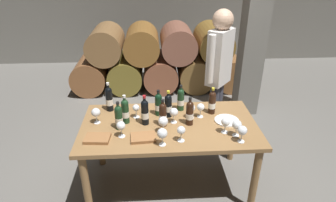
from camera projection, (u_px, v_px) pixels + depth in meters
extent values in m
plane|color=#66635E|center=(169.00, 184.00, 3.12)|extent=(14.00, 14.00, 0.00)
cylinder|color=brown|center=(91.00, 73.00, 5.23)|extent=(0.60, 0.90, 0.60)
cylinder|color=brown|center=(126.00, 72.00, 5.26)|extent=(0.60, 0.90, 0.60)
cylinder|color=brown|center=(160.00, 72.00, 5.29)|extent=(0.60, 0.90, 0.60)
cylinder|color=brown|center=(194.00, 71.00, 5.33)|extent=(0.60, 0.90, 0.60)
cylinder|color=brown|center=(227.00, 70.00, 5.36)|extent=(0.60, 0.90, 0.60)
cylinder|color=brown|center=(106.00, 44.00, 4.99)|extent=(0.60, 0.90, 0.60)
cylinder|color=brown|center=(142.00, 43.00, 5.03)|extent=(0.60, 0.90, 0.60)
cylinder|color=brown|center=(178.00, 42.00, 5.06)|extent=(0.60, 0.90, 0.60)
cylinder|color=brown|center=(213.00, 42.00, 5.09)|extent=(0.60, 0.90, 0.60)
cube|color=slate|center=(254.00, 29.00, 4.02)|extent=(0.32, 0.32, 2.60)
cube|color=olive|center=(169.00, 126.00, 2.78)|extent=(1.70, 0.90, 0.04)
cylinder|color=olive|center=(86.00, 188.00, 2.57)|extent=(0.07, 0.07, 0.72)
cylinder|color=olive|center=(255.00, 180.00, 2.65)|extent=(0.07, 0.07, 0.72)
cylinder|color=olive|center=(100.00, 138.00, 3.26)|extent=(0.07, 0.07, 0.72)
cylinder|color=olive|center=(233.00, 134.00, 3.34)|extent=(0.07, 0.07, 0.72)
cylinder|color=black|center=(190.00, 115.00, 2.73)|extent=(0.07, 0.07, 0.20)
sphere|color=black|center=(190.00, 105.00, 2.68)|extent=(0.07, 0.07, 0.07)
cylinder|color=black|center=(190.00, 103.00, 2.67)|extent=(0.03, 0.03, 0.06)
cylinder|color=black|center=(190.00, 99.00, 2.65)|extent=(0.03, 0.03, 0.02)
cylinder|color=silver|center=(190.00, 116.00, 2.73)|extent=(0.07, 0.07, 0.06)
cylinder|color=black|center=(159.00, 106.00, 2.90)|extent=(0.07, 0.07, 0.19)
sphere|color=black|center=(158.00, 97.00, 2.85)|extent=(0.07, 0.07, 0.07)
cylinder|color=black|center=(158.00, 95.00, 2.84)|extent=(0.03, 0.03, 0.06)
cylinder|color=black|center=(158.00, 91.00, 2.82)|extent=(0.03, 0.03, 0.02)
cylinder|color=silver|center=(159.00, 107.00, 2.90)|extent=(0.07, 0.07, 0.06)
cylinder|color=black|center=(109.00, 101.00, 2.97)|extent=(0.07, 0.07, 0.22)
sphere|color=black|center=(108.00, 91.00, 2.92)|extent=(0.07, 0.07, 0.07)
cylinder|color=black|center=(108.00, 88.00, 2.91)|extent=(0.03, 0.03, 0.07)
cylinder|color=silver|center=(108.00, 84.00, 2.88)|extent=(0.03, 0.03, 0.03)
cylinder|color=silver|center=(109.00, 102.00, 2.98)|extent=(0.07, 0.07, 0.07)
cylinder|color=black|center=(212.00, 104.00, 2.92)|extent=(0.07, 0.07, 0.20)
sphere|color=black|center=(213.00, 95.00, 2.88)|extent=(0.07, 0.07, 0.07)
cylinder|color=black|center=(213.00, 93.00, 2.86)|extent=(0.03, 0.03, 0.06)
cylinder|color=gold|center=(213.00, 89.00, 2.84)|extent=(0.03, 0.03, 0.02)
cylinder|color=silver|center=(212.00, 105.00, 2.93)|extent=(0.07, 0.07, 0.06)
cylinder|color=#19381E|center=(181.00, 101.00, 2.99)|extent=(0.07, 0.07, 0.20)
sphere|color=#19381E|center=(181.00, 92.00, 2.94)|extent=(0.07, 0.07, 0.07)
cylinder|color=#19381E|center=(181.00, 90.00, 2.93)|extent=(0.03, 0.03, 0.06)
cylinder|color=black|center=(181.00, 86.00, 2.91)|extent=(0.03, 0.03, 0.02)
cylinder|color=silver|center=(181.00, 102.00, 2.99)|extent=(0.07, 0.07, 0.06)
cylinder|color=black|center=(145.00, 114.00, 2.73)|extent=(0.07, 0.07, 0.21)
sphere|color=black|center=(145.00, 104.00, 2.68)|extent=(0.07, 0.07, 0.07)
cylinder|color=black|center=(144.00, 101.00, 2.67)|extent=(0.03, 0.03, 0.07)
cylinder|color=#B21E23|center=(144.00, 97.00, 2.65)|extent=(0.03, 0.03, 0.02)
cylinder|color=silver|center=(145.00, 115.00, 2.74)|extent=(0.07, 0.07, 0.06)
cylinder|color=black|center=(163.00, 117.00, 2.71)|extent=(0.07, 0.07, 0.19)
sphere|color=black|center=(163.00, 107.00, 2.66)|extent=(0.07, 0.07, 0.07)
cylinder|color=black|center=(163.00, 105.00, 2.65)|extent=(0.03, 0.03, 0.06)
cylinder|color=black|center=(163.00, 101.00, 2.63)|extent=(0.03, 0.03, 0.02)
cylinder|color=silver|center=(163.00, 117.00, 2.71)|extent=(0.07, 0.07, 0.06)
cylinder|color=black|center=(168.00, 107.00, 2.87)|extent=(0.07, 0.07, 0.20)
sphere|color=black|center=(168.00, 98.00, 2.82)|extent=(0.07, 0.07, 0.07)
cylinder|color=black|center=(168.00, 96.00, 2.81)|extent=(0.03, 0.03, 0.06)
cylinder|color=gold|center=(168.00, 92.00, 2.79)|extent=(0.03, 0.03, 0.02)
cylinder|color=silver|center=(168.00, 108.00, 2.87)|extent=(0.07, 0.07, 0.06)
cylinder|color=#19381E|center=(119.00, 119.00, 2.66)|extent=(0.07, 0.07, 0.20)
sphere|color=#19381E|center=(118.00, 110.00, 2.61)|extent=(0.07, 0.07, 0.07)
cylinder|color=#19381E|center=(118.00, 107.00, 2.60)|extent=(0.03, 0.03, 0.06)
cylinder|color=black|center=(117.00, 103.00, 2.58)|extent=(0.03, 0.03, 0.02)
cylinder|color=silver|center=(119.00, 120.00, 2.66)|extent=(0.07, 0.07, 0.06)
cylinder|color=#19381E|center=(125.00, 113.00, 2.76)|extent=(0.07, 0.07, 0.21)
sphere|color=#19381E|center=(125.00, 103.00, 2.71)|extent=(0.07, 0.07, 0.07)
cylinder|color=#19381E|center=(124.00, 101.00, 2.69)|extent=(0.03, 0.03, 0.06)
cylinder|color=silver|center=(124.00, 96.00, 2.67)|extent=(0.03, 0.03, 0.02)
cylinder|color=silver|center=(125.00, 114.00, 2.76)|extent=(0.07, 0.07, 0.06)
cylinder|color=white|center=(162.00, 145.00, 2.47)|extent=(0.06, 0.06, 0.00)
cylinder|color=white|center=(162.00, 141.00, 2.45)|extent=(0.01, 0.01, 0.07)
sphere|color=white|center=(162.00, 133.00, 2.42)|extent=(0.09, 0.09, 0.09)
cylinder|color=white|center=(200.00, 117.00, 2.90)|extent=(0.06, 0.06, 0.00)
cylinder|color=white|center=(200.00, 113.00, 2.88)|extent=(0.01, 0.01, 0.07)
sphere|color=white|center=(201.00, 107.00, 2.85)|extent=(0.08, 0.08, 0.08)
cylinder|color=white|center=(241.00, 141.00, 2.51)|extent=(0.06, 0.06, 0.00)
cylinder|color=white|center=(241.00, 138.00, 2.49)|extent=(0.01, 0.01, 0.07)
sphere|color=white|center=(242.00, 130.00, 2.46)|extent=(0.08, 0.08, 0.08)
cylinder|color=white|center=(225.00, 132.00, 2.64)|extent=(0.06, 0.06, 0.00)
cylinder|color=white|center=(225.00, 128.00, 2.62)|extent=(0.01, 0.01, 0.07)
sphere|color=white|center=(226.00, 122.00, 2.59)|extent=(0.08, 0.08, 0.08)
cylinder|color=white|center=(191.00, 118.00, 2.88)|extent=(0.06, 0.06, 0.00)
cylinder|color=white|center=(191.00, 114.00, 2.86)|extent=(0.01, 0.01, 0.07)
sphere|color=white|center=(191.00, 108.00, 2.83)|extent=(0.08, 0.08, 0.08)
cylinder|color=white|center=(97.00, 123.00, 2.79)|extent=(0.06, 0.06, 0.00)
cylinder|color=white|center=(97.00, 119.00, 2.77)|extent=(0.01, 0.01, 0.07)
sphere|color=white|center=(96.00, 112.00, 2.74)|extent=(0.09, 0.09, 0.09)
cylinder|color=white|center=(163.00, 132.00, 2.64)|extent=(0.06, 0.06, 0.00)
cylinder|color=white|center=(163.00, 128.00, 2.62)|extent=(0.01, 0.01, 0.07)
sphere|color=white|center=(163.00, 121.00, 2.59)|extent=(0.09, 0.09, 0.09)
cylinder|color=white|center=(236.00, 135.00, 2.59)|extent=(0.06, 0.06, 0.00)
cylinder|color=white|center=(236.00, 132.00, 2.58)|extent=(0.01, 0.01, 0.07)
sphere|color=white|center=(237.00, 125.00, 2.54)|extent=(0.09, 0.09, 0.09)
cylinder|color=white|center=(181.00, 141.00, 2.52)|extent=(0.06, 0.06, 0.00)
cylinder|color=white|center=(181.00, 137.00, 2.50)|extent=(0.01, 0.01, 0.07)
sphere|color=white|center=(181.00, 130.00, 2.47)|extent=(0.07, 0.07, 0.07)
cylinder|color=white|center=(122.00, 136.00, 2.58)|extent=(0.06, 0.06, 0.00)
cylinder|color=white|center=(121.00, 133.00, 2.56)|extent=(0.01, 0.01, 0.07)
sphere|color=white|center=(121.00, 126.00, 2.53)|extent=(0.08, 0.08, 0.08)
cylinder|color=white|center=(137.00, 117.00, 2.89)|extent=(0.06, 0.06, 0.00)
cylinder|color=white|center=(136.00, 114.00, 2.87)|extent=(0.01, 0.01, 0.07)
sphere|color=white|center=(136.00, 108.00, 2.84)|extent=(0.07, 0.07, 0.07)
cylinder|color=white|center=(174.00, 122.00, 2.80)|extent=(0.06, 0.06, 0.00)
cylinder|color=white|center=(174.00, 119.00, 2.78)|extent=(0.01, 0.01, 0.07)
sphere|color=white|center=(174.00, 112.00, 2.75)|extent=(0.08, 0.08, 0.08)
cube|color=#936038|center=(143.00, 137.00, 2.54)|extent=(0.23, 0.17, 0.03)
cube|color=#936038|center=(97.00, 138.00, 2.53)|extent=(0.23, 0.18, 0.03)
cylinder|color=white|center=(227.00, 120.00, 2.82)|extent=(0.24, 0.24, 0.01)
cylinder|color=#383842|center=(217.00, 112.00, 3.66)|extent=(0.11, 0.11, 0.85)
cylinder|color=#383842|center=(213.00, 116.00, 3.58)|extent=(0.11, 0.11, 0.85)
cube|color=silver|center=(220.00, 57.00, 3.28)|extent=(0.34, 0.36, 0.64)
cylinder|color=silver|center=(228.00, 50.00, 3.42)|extent=(0.08, 0.08, 0.54)
cylinder|color=silver|center=(211.00, 59.00, 3.12)|extent=(0.08, 0.08, 0.54)
sphere|color=tan|center=(223.00, 20.00, 3.09)|extent=(0.23, 0.23, 0.23)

